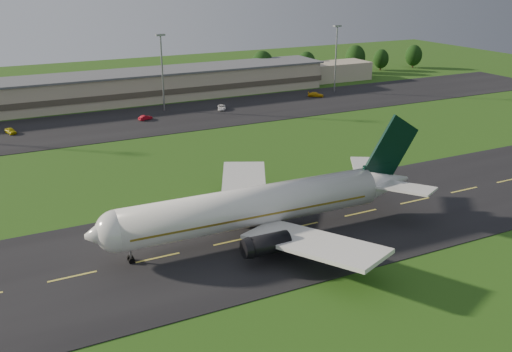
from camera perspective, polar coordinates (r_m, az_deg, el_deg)
name	(u,v)px	position (r m, az deg, el deg)	size (l,w,h in m)	color
ground	(300,227)	(85.40, 4.47, -5.08)	(360.00, 360.00, 0.00)	#234110
taxiway	(300,226)	(85.38, 4.47, -5.05)	(220.00, 30.00, 0.10)	black
apron	(155,119)	(148.23, -10.02, 5.60)	(260.00, 30.00, 0.10)	black
airliner	(258,206)	(80.32, 0.22, -3.05)	(51.28, 42.16, 15.57)	silver
terminal	(151,86)	(171.81, -10.45, 8.89)	(145.00, 16.00, 8.40)	tan
light_mast_centre	(162,64)	(154.66, -9.40, 11.04)	(2.40, 1.20, 20.35)	gray
light_mast_east	(336,51)	(178.75, 8.02, 12.29)	(2.40, 1.20, 20.35)	gray
tree_line	(223,70)	(190.28, -3.32, 10.55)	(194.98, 9.06, 10.53)	black
service_vehicle_a	(11,131)	(144.39, -23.33, 4.17)	(1.58, 3.93, 1.34)	#C4B40B
service_vehicle_b	(145,118)	(147.77, -11.01, 5.75)	(1.26, 3.60, 1.19)	#A30A19
service_vehicle_c	(222,107)	(156.25, -3.46, 6.87)	(2.09, 4.53, 1.26)	white
service_vehicle_d	(316,95)	(173.10, 5.99, 8.10)	(1.92, 4.71, 1.37)	#CC990C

